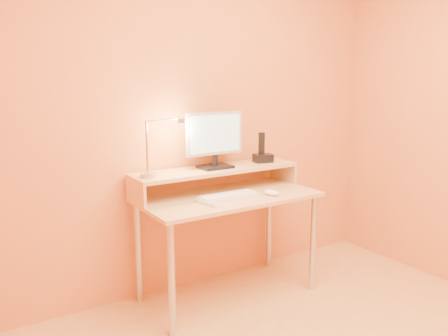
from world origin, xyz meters
TOP-DOWN VIEW (x-y plane):
  - wall_back at (0.00, 1.50)m, footprint 3.00×0.04m
  - desk_leg_fl at (-0.55, 0.93)m, footprint 0.04×0.04m
  - desk_leg_fr at (0.55, 0.93)m, footprint 0.04×0.04m
  - desk_leg_bl at (-0.55, 1.43)m, footprint 0.04×0.04m
  - desk_leg_br at (0.55, 1.43)m, footprint 0.04×0.04m
  - desk_lower at (0.00, 1.18)m, footprint 1.20×0.60m
  - shelf_riser_left at (-0.59, 1.33)m, footprint 0.02×0.30m
  - shelf_riser_right at (0.59, 1.33)m, footprint 0.02×0.30m
  - desk_shelf at (0.00, 1.33)m, footprint 1.20×0.30m
  - monitor_foot at (-0.01, 1.33)m, footprint 0.22×0.16m
  - monitor_neck at (-0.01, 1.33)m, footprint 0.04×0.04m
  - monitor_panel at (-0.01, 1.34)m, footprint 0.43×0.04m
  - monitor_back at (-0.01, 1.36)m, footprint 0.38×0.02m
  - monitor_screen at (-0.01, 1.32)m, footprint 0.39×0.01m
  - lamp_base at (-0.52, 1.30)m, footprint 0.10×0.10m
  - lamp_post at (-0.52, 1.30)m, footprint 0.01×0.01m
  - lamp_arm at (-0.40, 1.30)m, footprint 0.24×0.01m
  - lamp_head at (-0.28, 1.30)m, footprint 0.04×0.04m
  - lamp_bulb at (-0.28, 1.30)m, footprint 0.03×0.03m
  - phone_dock at (0.40, 1.33)m, footprint 0.15×0.13m
  - phone_handset at (0.39, 1.33)m, footprint 0.04×0.03m
  - phone_led at (0.45, 1.28)m, footprint 0.01×0.00m
  - keyboard at (-0.05, 1.10)m, footprint 0.41×0.14m
  - mouse at (0.24, 1.02)m, footprint 0.09×0.13m
  - remote_control at (-0.23, 1.05)m, footprint 0.08×0.21m

SIDE VIEW (x-z plane):
  - desk_leg_fl at x=-0.55m, z-range 0.00..0.69m
  - desk_leg_fr at x=0.55m, z-range 0.00..0.69m
  - desk_leg_bl at x=-0.55m, z-range 0.00..0.69m
  - desk_leg_br at x=0.55m, z-range 0.00..0.69m
  - desk_lower at x=0.00m, z-range 0.70..0.72m
  - remote_control at x=-0.23m, z-range 0.72..0.74m
  - keyboard at x=-0.05m, z-range 0.72..0.74m
  - mouse at x=0.24m, z-range 0.72..0.76m
  - shelf_riser_left at x=-0.59m, z-range 0.72..0.85m
  - shelf_riser_right at x=0.59m, z-range 0.72..0.85m
  - desk_shelf at x=0.00m, z-range 0.86..0.88m
  - monitor_foot at x=-0.01m, z-range 0.88..0.90m
  - lamp_base at x=-0.52m, z-range 0.88..0.90m
  - phone_dock at x=0.40m, z-range 0.88..0.94m
  - phone_led at x=0.45m, z-range 0.89..0.93m
  - monitor_neck at x=-0.01m, z-range 0.90..0.97m
  - phone_handset at x=0.39m, z-range 0.94..1.10m
  - lamp_post at x=-0.52m, z-range 0.91..1.24m
  - monitor_panel at x=-0.01m, z-range 0.97..1.26m
  - monitor_back at x=-0.01m, z-range 0.99..1.24m
  - monitor_screen at x=-0.01m, z-range 0.99..1.24m
  - lamp_bulb at x=-0.28m, z-range 1.20..1.21m
  - lamp_head at x=-0.28m, z-range 1.21..1.24m
  - lamp_arm at x=-0.40m, z-range 1.23..1.24m
  - wall_back at x=0.00m, z-range 0.00..2.50m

